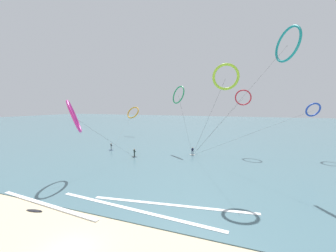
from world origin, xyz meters
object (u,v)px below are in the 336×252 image
object	(u,v)px
surfboard_spare	(35,211)
kite_teal	(288,44)
kite_cobalt	(313,110)
surfer_ivory	(192,152)
kite_lime	(226,77)
kite_magenta	(74,116)
kite_crimson	(243,98)
surfer_navy	(111,147)
kite_emerald	(178,95)
kite_amber	(133,113)
surfer_charcoal	(134,153)

from	to	relation	value
surfboard_spare	kite_teal	bearing A→B (deg)	41.54
kite_teal	kite_cobalt	world-z (taller)	kite_teal
surfer_ivory	kite_lime	distance (m)	21.85
kite_magenta	surfboard_spare	bearing A→B (deg)	162.84
kite_cobalt	kite_crimson	bearing A→B (deg)	-20.12
surfer_navy	kite_cobalt	bearing A→B (deg)	67.31
kite_emerald	kite_amber	size ratio (longest dim) A/B	0.55
surfer_charcoal	surfboard_spare	bearing A→B (deg)	-46.68
surfer_ivory	kite_amber	xyz separation A→B (m)	(-28.66, 23.90, 7.34)
surfer_charcoal	kite_lime	world-z (taller)	kite_lime
kite_magenta	surfboard_spare	world-z (taller)	kite_magenta
kite_amber	kite_magenta	xyz separation A→B (m)	(15.36, -43.70, 0.96)
kite_emerald	kite_magenta	xyz separation A→B (m)	(-8.24, -25.06, -4.20)
surfer_navy	surfer_charcoal	distance (m)	9.59
kite_emerald	kite_crimson	bearing A→B (deg)	47.21
kite_crimson	surfboard_spare	distance (m)	44.16
kite_emerald	kite_magenta	world-z (taller)	kite_emerald
kite_teal	kite_emerald	xyz separation A→B (m)	(-21.47, 13.92, -6.35)
kite_cobalt	surfboard_spare	xyz separation A→B (m)	(-32.02, -39.16, -9.82)
kite_cobalt	kite_magenta	xyz separation A→B (m)	(-36.92, -28.31, -0.73)
kite_teal	surfboard_spare	world-z (taller)	kite_teal
kite_emerald	kite_lime	world-z (taller)	kite_lime
kite_amber	surfboard_spare	world-z (taller)	kite_amber
surfer_ivory	kite_amber	size ratio (longest dim) A/B	0.06
kite_crimson	surfer_navy	bearing A→B (deg)	21.07
surfer_charcoal	kite_cobalt	xyz separation A→B (m)	(34.44, 14.67, 9.04)
kite_teal	kite_emerald	distance (m)	26.36
surfer_navy	surfer_charcoal	bearing A→B (deg)	28.64
surfer_navy	kite_teal	size ratio (longest dim) A/B	0.08
kite_teal	kite_emerald	size ratio (longest dim) A/B	1.44
surfer_charcoal	surfboard_spare	world-z (taller)	surfer_charcoal
surfer_charcoal	kite_emerald	size ratio (longest dim) A/B	0.11
kite_teal	surfer_ivory	bearing A→B (deg)	-147.99
kite_amber	surfboard_spare	bearing A→B (deg)	-57.01
kite_teal	surfboard_spare	distance (m)	38.53
surfer_charcoal	kite_emerald	world-z (taller)	kite_emerald
kite_emerald	kite_cobalt	world-z (taller)	kite_emerald
kite_magenta	kite_lime	size ratio (longest dim) A/B	0.99
kite_crimson	kite_cobalt	size ratio (longest dim) A/B	0.57
kite_teal	kite_amber	distance (m)	56.78
surfer_navy	surfboard_spare	size ratio (longest dim) A/B	0.87
surfer_charcoal	kite_emerald	bearing A→B (deg)	100.88
surfer_charcoal	kite_emerald	distance (m)	17.89
kite_teal	kite_cobalt	size ratio (longest dim) A/B	0.88
kite_lime	surfer_charcoal	bearing A→B (deg)	-39.23
kite_magenta	kite_lime	xyz separation A→B (m)	(21.78, 5.17, 5.52)
kite_magenta	kite_teal	bearing A→B (deg)	-110.89
kite_teal	kite_cobalt	xyz separation A→B (m)	(7.20, 17.17, -9.81)
kite_magenta	kite_lime	bearing A→B (deg)	-118.10
kite_lime	surfboard_spare	xyz separation A→B (m)	(-16.89, -16.01, -14.60)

